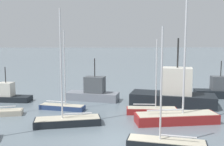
# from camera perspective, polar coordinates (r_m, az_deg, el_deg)

# --- Properties ---
(ground_plane) EXTENTS (600.00, 600.00, 0.00)m
(ground_plane) POSITION_cam_1_polar(r_m,az_deg,el_deg) (17.53, 1.75, -15.71)
(ground_plane) COLOR slate
(sailboat_1) EXTENTS (5.21, 2.66, 7.76)m
(sailboat_1) POSITION_cam_1_polar(r_m,az_deg,el_deg) (17.03, 12.29, -15.19)
(sailboat_1) COLOR black
(sailboat_1) RESTS_ON ground_plane
(sailboat_2) EXTENTS (4.76, 2.39, 7.94)m
(sailboat_2) POSITION_cam_1_polar(r_m,az_deg,el_deg) (25.89, -11.33, -7.38)
(sailboat_2) COLOR navy
(sailboat_2) RESTS_ON ground_plane
(sailboat_3) EXTENTS (7.05, 2.36, 12.33)m
(sailboat_3) POSITION_cam_1_polar(r_m,az_deg,el_deg) (22.01, 14.55, -9.49)
(sailboat_3) COLOR maroon
(sailboat_3) RESTS_ON ground_plane
(sailboat_4) EXTENTS (4.81, 1.58, 7.09)m
(sailboat_4) POSITION_cam_1_polar(r_m,az_deg,el_deg) (24.20, 9.06, -8.32)
(sailboat_4) COLOR maroon
(sailboat_4) RESTS_ON ground_plane
(sailboat_6) EXTENTS (5.53, 2.27, 9.42)m
(sailboat_6) POSITION_cam_1_polar(r_m,az_deg,el_deg) (21.14, -10.11, -10.51)
(sailboat_6) COLOR black
(sailboat_6) RESTS_ON ground_plane
(fishing_boat_0) EXTENTS (5.66, 2.71, 4.54)m
(fishing_boat_0) POSITION_cam_1_polar(r_m,az_deg,el_deg) (33.32, 23.18, -3.61)
(fishing_boat_0) COLOR black
(fishing_boat_0) RESTS_ON ground_plane
(fishing_boat_1) EXTENTS (6.41, 3.64, 4.93)m
(fishing_boat_1) POSITION_cam_1_polar(r_m,az_deg,el_deg) (29.33, -4.31, -4.36)
(fishing_boat_1) COLOR gray
(fishing_boat_1) RESTS_ON ground_plane
(fishing_boat_2) EXTENTS (9.44, 5.83, 7.20)m
(fishing_boat_2) POSITION_cam_1_polar(r_m,az_deg,el_deg) (27.80, 14.00, -4.31)
(fishing_boat_2) COLOR black
(fishing_boat_2) RESTS_ON ground_plane
(fishing_boat_3) EXTENTS (5.35, 2.41, 3.98)m
(fishing_boat_3) POSITION_cam_1_polar(r_m,az_deg,el_deg) (31.24, -22.76, -4.67)
(fishing_boat_3) COLOR black
(fishing_boat_3) RESTS_ON ground_plane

